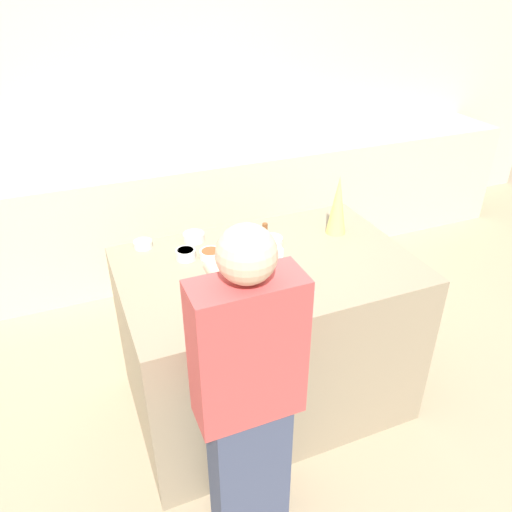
{
  "coord_description": "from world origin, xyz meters",
  "views": [
    {
      "loc": [
        -0.88,
        -1.97,
        2.25
      ],
      "look_at": [
        -0.06,
        0.0,
        1.0
      ],
      "focal_mm": 35.0,
      "sensor_mm": 36.0,
      "label": 1
    }
  ],
  "objects_px": {
    "candy_bowl_far_right": "(211,254)",
    "person": "(248,399)",
    "decorative_tree": "(338,205)",
    "candy_bowl_front_corner": "(186,254)",
    "gingerbread_house": "(257,264)",
    "candy_bowl_behind_tray": "(271,240)",
    "candy_bowl_center_rear": "(194,237)",
    "baking_tray": "(257,286)",
    "candy_bowl_near_tray_left": "(143,244)"
  },
  "relations": [
    {
      "from": "baking_tray",
      "to": "candy_bowl_center_rear",
      "type": "xyz_separation_m",
      "value": [
        -0.15,
        0.55,
        0.02
      ]
    },
    {
      "from": "baking_tray",
      "to": "candy_bowl_near_tray_left",
      "type": "relative_size",
      "value": 4.65
    },
    {
      "from": "decorative_tree",
      "to": "person",
      "type": "height_order",
      "value": "person"
    },
    {
      "from": "gingerbread_house",
      "to": "person",
      "type": "relative_size",
      "value": 0.2
    },
    {
      "from": "candy_bowl_front_corner",
      "to": "candy_bowl_center_rear",
      "type": "xyz_separation_m",
      "value": [
        0.09,
        0.17,
        -0.0
      ]
    },
    {
      "from": "gingerbread_house",
      "to": "decorative_tree",
      "type": "xyz_separation_m",
      "value": [
        0.62,
        0.34,
        0.05
      ]
    },
    {
      "from": "candy_bowl_far_right",
      "to": "decorative_tree",
      "type": "bearing_deg",
      "value": -0.24
    },
    {
      "from": "baking_tray",
      "to": "candy_bowl_front_corner",
      "type": "height_order",
      "value": "candy_bowl_front_corner"
    },
    {
      "from": "decorative_tree",
      "to": "candy_bowl_center_rear",
      "type": "xyz_separation_m",
      "value": [
        -0.77,
        0.21,
        -0.14
      ]
    },
    {
      "from": "baking_tray",
      "to": "candy_bowl_center_rear",
      "type": "relative_size",
      "value": 3.92
    },
    {
      "from": "candy_bowl_far_right",
      "to": "person",
      "type": "bearing_deg",
      "value": -98.98
    },
    {
      "from": "baking_tray",
      "to": "gingerbread_house",
      "type": "height_order",
      "value": "gingerbread_house"
    },
    {
      "from": "candy_bowl_behind_tray",
      "to": "person",
      "type": "height_order",
      "value": "person"
    },
    {
      "from": "gingerbread_house",
      "to": "candy_bowl_near_tray_left",
      "type": "relative_size",
      "value": 3.12
    },
    {
      "from": "baking_tray",
      "to": "decorative_tree",
      "type": "xyz_separation_m",
      "value": [
        0.62,
        0.34,
        0.16
      ]
    },
    {
      "from": "gingerbread_house",
      "to": "candy_bowl_center_rear",
      "type": "height_order",
      "value": "gingerbread_house"
    },
    {
      "from": "gingerbread_house",
      "to": "candy_bowl_far_right",
      "type": "height_order",
      "value": "gingerbread_house"
    },
    {
      "from": "baking_tray",
      "to": "candy_bowl_far_right",
      "type": "xyz_separation_m",
      "value": [
        -0.12,
        0.34,
        0.02
      ]
    },
    {
      "from": "gingerbread_house",
      "to": "candy_bowl_behind_tray",
      "type": "relative_size",
      "value": 2.39
    },
    {
      "from": "candy_bowl_far_right",
      "to": "person",
      "type": "xyz_separation_m",
      "value": [
        -0.14,
        -0.86,
        -0.16
      ]
    },
    {
      "from": "candy_bowl_front_corner",
      "to": "decorative_tree",
      "type": "bearing_deg",
      "value": -2.55
    },
    {
      "from": "gingerbread_house",
      "to": "candy_bowl_front_corner",
      "type": "distance_m",
      "value": 0.46
    },
    {
      "from": "gingerbread_house",
      "to": "person",
      "type": "xyz_separation_m",
      "value": [
        -0.25,
        -0.52,
        -0.26
      ]
    },
    {
      "from": "decorative_tree",
      "to": "candy_bowl_far_right",
      "type": "distance_m",
      "value": 0.75
    },
    {
      "from": "gingerbread_house",
      "to": "candy_bowl_behind_tray",
      "type": "distance_m",
      "value": 0.44
    },
    {
      "from": "gingerbread_house",
      "to": "person",
      "type": "distance_m",
      "value": 0.63
    },
    {
      "from": "candy_bowl_center_rear",
      "to": "person",
      "type": "height_order",
      "value": "person"
    },
    {
      "from": "decorative_tree",
      "to": "candy_bowl_front_corner",
      "type": "relative_size",
      "value": 3.3
    },
    {
      "from": "candy_bowl_center_rear",
      "to": "candy_bowl_behind_tray",
      "type": "xyz_separation_m",
      "value": [
        0.38,
        -0.19,
        -0.0
      ]
    },
    {
      "from": "candy_bowl_near_tray_left",
      "to": "decorative_tree",
      "type": "bearing_deg",
      "value": -13.14
    },
    {
      "from": "baking_tray",
      "to": "candy_bowl_near_tray_left",
      "type": "bearing_deg",
      "value": 125.8
    },
    {
      "from": "candy_bowl_front_corner",
      "to": "candy_bowl_near_tray_left",
      "type": "distance_m",
      "value": 0.27
    },
    {
      "from": "candy_bowl_center_rear",
      "to": "person",
      "type": "xyz_separation_m",
      "value": [
        -0.11,
        -1.07,
        -0.16
      ]
    },
    {
      "from": "baking_tray",
      "to": "decorative_tree",
      "type": "bearing_deg",
      "value": 28.75
    },
    {
      "from": "decorative_tree",
      "to": "candy_bowl_near_tray_left",
      "type": "distance_m",
      "value": 1.08
    },
    {
      "from": "decorative_tree",
      "to": "candy_bowl_front_corner",
      "type": "height_order",
      "value": "decorative_tree"
    },
    {
      "from": "candy_bowl_far_right",
      "to": "candy_bowl_center_rear",
      "type": "relative_size",
      "value": 0.99
    },
    {
      "from": "baking_tray",
      "to": "person",
      "type": "xyz_separation_m",
      "value": [
        -0.25,
        -0.52,
        -0.14
      ]
    },
    {
      "from": "candy_bowl_far_right",
      "to": "candy_bowl_front_corner",
      "type": "distance_m",
      "value": 0.13
    },
    {
      "from": "gingerbread_house",
      "to": "candy_bowl_far_right",
      "type": "relative_size",
      "value": 2.64
    },
    {
      "from": "person",
      "to": "gingerbread_house",
      "type": "bearing_deg",
      "value": 63.82
    },
    {
      "from": "decorative_tree",
      "to": "candy_bowl_behind_tray",
      "type": "distance_m",
      "value": 0.42
    },
    {
      "from": "decorative_tree",
      "to": "baking_tray",
      "type": "bearing_deg",
      "value": -151.25
    },
    {
      "from": "candy_bowl_behind_tray",
      "to": "candy_bowl_far_right",
      "type": "bearing_deg",
      "value": -177.69
    },
    {
      "from": "gingerbread_house",
      "to": "candy_bowl_near_tray_left",
      "type": "xyz_separation_m",
      "value": [
        -0.42,
        0.58,
        -0.1
      ]
    },
    {
      "from": "baking_tray",
      "to": "candy_bowl_front_corner",
      "type": "xyz_separation_m",
      "value": [
        -0.24,
        0.38,
        0.03
      ]
    },
    {
      "from": "gingerbread_house",
      "to": "candy_bowl_center_rear",
      "type": "xyz_separation_m",
      "value": [
        -0.15,
        0.55,
        -0.1
      ]
    },
    {
      "from": "baking_tray",
      "to": "candy_bowl_behind_tray",
      "type": "height_order",
      "value": "candy_bowl_behind_tray"
    },
    {
      "from": "candy_bowl_far_right",
      "to": "candy_bowl_front_corner",
      "type": "bearing_deg",
      "value": 163.93
    },
    {
      "from": "candy_bowl_far_right",
      "to": "person",
      "type": "height_order",
      "value": "person"
    }
  ]
}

